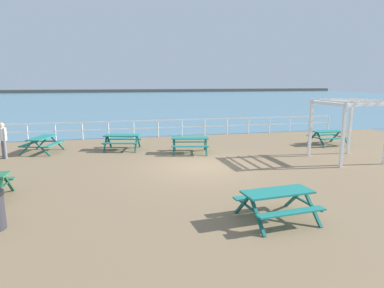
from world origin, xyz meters
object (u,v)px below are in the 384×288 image
(picnic_table_near_right, at_px, (277,198))
(picnic_table_far_right, at_px, (190,141))
(picnic_table_near_left, at_px, (42,141))
(lattice_pergola, at_px, (348,116))
(picnic_table_corner, at_px, (122,139))
(picnic_table_far_left, at_px, (329,134))
(visitor, at_px, (3,138))

(picnic_table_near_right, relative_size, picnic_table_far_right, 0.93)
(picnic_table_near_left, xyz_separation_m, lattice_pergola, (13.65, -4.75, 1.41))
(picnic_table_near_right, bearing_deg, picnic_table_near_left, 121.40)
(picnic_table_near_left, height_order, picnic_table_corner, same)
(picnic_table_near_right, height_order, lattice_pergola, lattice_pergola)
(picnic_table_near_left, bearing_deg, lattice_pergola, -92.93)
(picnic_table_near_left, relative_size, picnic_table_corner, 1.02)
(picnic_table_corner, bearing_deg, picnic_table_far_left, 7.73)
(picnic_table_near_right, relative_size, lattice_pergola, 0.72)
(picnic_table_near_right, bearing_deg, lattice_pergola, 36.01)
(picnic_table_far_left, distance_m, visitor, 16.61)
(picnic_table_near_left, bearing_deg, picnic_table_corner, -76.71)
(picnic_table_far_left, relative_size, lattice_pergola, 0.70)
(picnic_table_far_right, xyz_separation_m, lattice_pergola, (6.51, -3.00, 1.41))
(visitor, bearing_deg, picnic_table_near_left, -6.87)
(visitor, xyz_separation_m, lattice_pergola, (15.09, -3.75, 1.05))
(picnic_table_near_right, height_order, picnic_table_far_right, same)
(picnic_table_near_left, xyz_separation_m, picnic_table_near_right, (7.54, -10.11, 0.00))
(picnic_table_near_right, distance_m, picnic_table_corner, 10.56)
(picnic_table_near_left, relative_size, picnic_table_far_left, 1.14)
(picnic_table_corner, height_order, visitor, visitor)
(lattice_pergola, bearing_deg, picnic_table_far_right, 153.25)
(picnic_table_corner, xyz_separation_m, lattice_pergola, (9.75, -4.55, 1.41))
(picnic_table_far_left, bearing_deg, picnic_table_corner, 170.69)
(lattice_pergola, bearing_deg, picnic_table_far_left, 63.83)
(picnic_table_near_right, relative_size, picnic_table_far_left, 1.02)
(picnic_table_near_left, bearing_deg, picnic_table_far_left, -78.91)
(picnic_table_far_right, bearing_deg, lattice_pergola, -12.80)
(picnic_table_near_right, bearing_deg, picnic_table_far_right, 87.46)
(picnic_table_far_right, xyz_separation_m, picnic_table_corner, (-3.24, 1.55, 0.00))
(picnic_table_far_left, xyz_separation_m, picnic_table_corner, (-11.27, 1.17, 0.00))
(picnic_table_near_left, height_order, lattice_pergola, lattice_pergola)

